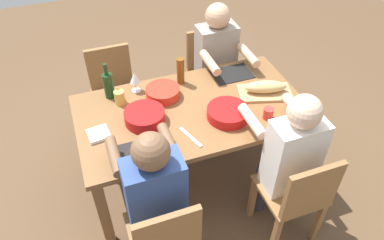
{
  "coord_description": "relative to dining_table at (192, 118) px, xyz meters",
  "views": [
    {
      "loc": [
        0.7,
        1.93,
        2.48
      ],
      "look_at": [
        0.0,
        0.0,
        0.63
      ],
      "focal_mm": 34.55,
      "sensor_mm": 36.0,
      "label": 1
    }
  ],
  "objects": [
    {
      "name": "bread_loaf",
      "position": [
        -0.58,
        0.02,
        0.15
      ],
      "size": [
        0.34,
        0.2,
        0.09
      ],
      "primitive_type": "ellipsoid",
      "rotation": [
        0.0,
        0.0,
        -0.29
      ],
      "color": "tan",
      "rests_on": "cutting_board"
    },
    {
      "name": "cup_near_right",
      "position": [
        0.48,
        -0.24,
        0.14
      ],
      "size": [
        0.08,
        0.08,
        0.11
      ],
      "primitive_type": "cylinder",
      "color": "gold",
      "rests_on": "dining_table"
    },
    {
      "name": "diner_far_left",
      "position": [
        -0.46,
        0.6,
        0.05
      ],
      "size": [
        0.41,
        0.53,
        1.2
      ],
      "color": "#2D2D38",
      "rests_on": "ground_plane"
    },
    {
      "name": "wine_bottle",
      "position": [
        0.53,
        -0.35,
        0.2
      ],
      "size": [
        0.08,
        0.08,
        0.29
      ],
      "color": "#193819",
      "rests_on": "dining_table"
    },
    {
      "name": "cutting_board",
      "position": [
        -0.58,
        0.02,
        0.1
      ],
      "size": [
        0.45,
        0.32,
        0.02
      ],
      "primitive_type": "cube",
      "rotation": [
        0.0,
        0.0,
        -0.29
      ],
      "color": "tan",
      "rests_on": "dining_table"
    },
    {
      "name": "serving_bowl_fruit",
      "position": [
        0.36,
        0.01,
        0.14
      ],
      "size": [
        0.28,
        0.28,
        0.08
      ],
      "color": "red",
      "rests_on": "dining_table"
    },
    {
      "name": "ground_plane",
      "position": [
        0.0,
        0.0,
        -0.65
      ],
      "size": [
        8.0,
        8.0,
        0.0
      ],
      "primitive_type": "plane",
      "color": "brown"
    },
    {
      "name": "placemat_far_right",
      "position": [
        0.46,
        0.3,
        0.09
      ],
      "size": [
        0.32,
        0.23,
        0.01
      ],
      "primitive_type": "cube",
      "color": "black",
      "rests_on": "dining_table"
    },
    {
      "name": "napkin_stack",
      "position": [
        0.68,
        0.05,
        0.1
      ],
      "size": [
        0.15,
        0.15,
        0.02
      ],
      "primitive_type": "cube",
      "rotation": [
        0.0,
        0.0,
        0.11
      ],
      "color": "white",
      "rests_on": "dining_table"
    },
    {
      "name": "chair_far_left",
      "position": [
        -0.46,
        0.78,
        -0.17
      ],
      "size": [
        0.4,
        0.4,
        0.85
      ],
      "color": "olive",
      "rests_on": "ground_plane"
    },
    {
      "name": "diner_far_right",
      "position": [
        0.46,
        0.6,
        0.05
      ],
      "size": [
        0.41,
        0.53,
        1.2
      ],
      "color": "#2D2D38",
      "rests_on": "ground_plane"
    },
    {
      "name": "chair_near_right",
      "position": [
        0.46,
        -0.78,
        -0.17
      ],
      "size": [
        0.4,
        0.4,
        0.85
      ],
      "color": "olive",
      "rests_on": "ground_plane"
    },
    {
      "name": "chair_near_left",
      "position": [
        -0.46,
        -0.78,
        -0.17
      ],
      "size": [
        0.4,
        0.4,
        0.85
      ],
      "color": "olive",
      "rests_on": "ground_plane"
    },
    {
      "name": "wine_glass",
      "position": [
        0.33,
        -0.35,
        0.2
      ],
      "size": [
        0.08,
        0.08,
        0.17
      ],
      "color": "silver",
      "rests_on": "dining_table"
    },
    {
      "name": "beer_bottle",
      "position": [
        -0.03,
        -0.33,
        0.2
      ],
      "size": [
        0.06,
        0.06,
        0.22
      ],
      "primitive_type": "cylinder",
      "color": "brown",
      "rests_on": "dining_table"
    },
    {
      "name": "dining_table",
      "position": [
        0.0,
        0.0,
        0.0
      ],
      "size": [
        1.66,
        0.92,
        0.74
      ],
      "color": "brown",
      "rests_on": "ground_plane"
    },
    {
      "name": "carving_knife",
      "position": [
        0.11,
        0.28,
        0.09
      ],
      "size": [
        0.09,
        0.23,
        0.01
      ],
      "primitive_type": "cube",
      "rotation": [
        0.0,
        0.0,
        1.89
      ],
      "color": "silver",
      "rests_on": "dining_table"
    },
    {
      "name": "chair_far_right",
      "position": [
        0.46,
        0.78,
        -0.17
      ],
      "size": [
        0.4,
        0.4,
        0.85
      ],
      "color": "olive",
      "rests_on": "ground_plane"
    },
    {
      "name": "placemat_near_left",
      "position": [
        -0.46,
        -0.3,
        0.09
      ],
      "size": [
        0.32,
        0.23,
        0.01
      ],
      "primitive_type": "cube",
      "color": "black",
      "rests_on": "dining_table"
    },
    {
      "name": "serving_bowl_pasta",
      "position": [
        -0.21,
        0.17,
        0.13
      ],
      "size": [
        0.3,
        0.3,
        0.08
      ],
      "color": "red",
      "rests_on": "dining_table"
    },
    {
      "name": "cup_far_left",
      "position": [
        -0.47,
        0.28,
        0.13
      ],
      "size": [
        0.07,
        0.07,
        0.09
      ],
      "primitive_type": "cylinder",
      "color": "red",
      "rests_on": "dining_table"
    },
    {
      "name": "serving_bowl_salad",
      "position": [
        0.16,
        -0.21,
        0.13
      ],
      "size": [
        0.25,
        0.25,
        0.08
      ],
      "color": "red",
      "rests_on": "dining_table"
    },
    {
      "name": "diner_near_left",
      "position": [
        -0.46,
        -0.6,
        0.05
      ],
      "size": [
        0.41,
        0.53,
        1.2
      ],
      "color": "#2D2D38",
      "rests_on": "ground_plane"
    }
  ]
}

